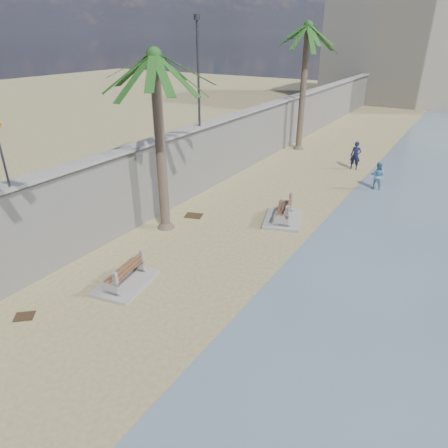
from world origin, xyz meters
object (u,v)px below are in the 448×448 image
at_px(palm_mid, 154,57).
at_px(person_b, 378,174).
at_px(palm_back, 308,28).
at_px(bench_near, 125,274).
at_px(bench_far, 283,212).
at_px(person_a, 356,154).

relative_size(palm_mid, person_b, 4.66).
distance_m(palm_back, person_b, 11.70).
bearing_deg(person_b, bench_near, 70.22).
bearing_deg(palm_back, palm_mid, -89.51).
xyz_separation_m(bench_near, bench_far, (2.47, 7.77, 0.04)).
relative_size(palm_mid, palm_back, 0.87).
distance_m(bench_far, palm_back, 15.24).
xyz_separation_m(bench_far, person_a, (0.66, 9.55, 0.59)).
height_order(bench_near, bench_far, bench_far).
bearing_deg(person_a, palm_mid, -114.21).
height_order(palm_mid, person_a, palm_mid).
height_order(bench_far, person_b, person_b).
distance_m(bench_near, person_a, 17.61).
height_order(palm_mid, person_b, palm_mid).
bearing_deg(person_a, person_b, -59.38).
distance_m(palm_mid, palm_back, 15.89).
bearing_deg(person_a, bench_near, -104.11).
bearing_deg(bench_far, bench_near, -107.67).
relative_size(bench_near, person_b, 1.38).
relative_size(bench_near, palm_back, 0.26).
bearing_deg(palm_mid, bench_near, -68.22).
bearing_deg(bench_near, bench_far, 72.33).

